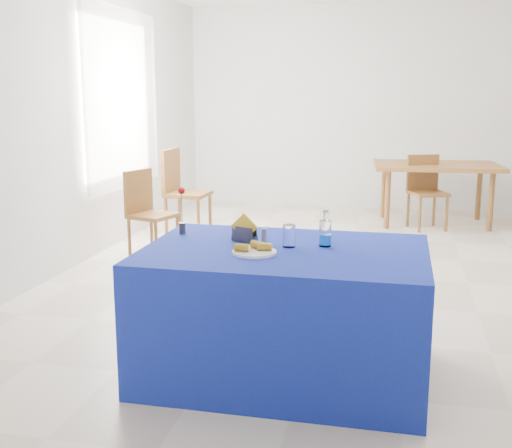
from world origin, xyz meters
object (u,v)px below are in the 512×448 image
Objects in this scene: oak_table at (436,170)px; chair_bg_left at (425,186)px; blue_table at (284,312)px; chair_win_a at (146,208)px; water_bottle at (325,234)px; plate at (254,252)px; chair_win_b at (180,187)px.

oak_table is 0.34m from chair_bg_left.
oak_table is 1.80× the size of chair_bg_left.
chair_win_a is (-1.81, 2.35, 0.13)m from blue_table.
chair_bg_left is 3.43m from chair_win_a.
water_bottle reaches higher than oak_table.
oak_table is 3.70m from chair_win_a.
blue_table is at bearing -124.51° from chair_win_a.
plate is 3.85m from chair_win_b.
chair_bg_left is (0.93, 4.42, 0.13)m from blue_table.
chair_win_a is at bearing 127.56° from blue_table.
chair_bg_left is at bearing -115.27° from oak_table.
chair_win_b is at bearing 122.05° from water_bottle.
water_bottle is at bearing 27.76° from blue_table.
chair_win_a is (-2.02, 2.24, -0.32)m from water_bottle.
chair_win_a is (-1.66, 2.50, -0.26)m from plate.
blue_table is 7.44× the size of water_bottle.
water_bottle reaches higher than chair_bg_left.
chair_win_a reaches higher than plate.
water_bottle is at bearing 35.92° from plate.
water_bottle is at bearing -144.75° from chair_win_b.
chair_win_b is (-2.01, 3.21, -0.25)m from water_bottle.
oak_table is 1.59× the size of chair_win_b.
chair_win_a is (-2.86, -2.34, -0.17)m from oak_table.
plate is 4.70m from chair_bg_left.
blue_table is (0.15, 0.15, -0.39)m from plate.
chair_bg_left reaches higher than oak_table.
blue_table is at bearing -124.64° from chair_bg_left.
oak_table is (1.05, 4.69, 0.30)m from blue_table.
chair_win_a is at bearing 132.11° from water_bottle.
chair_win_b is at bearing 115.43° from plate.
oak_table is 3.16m from chair_win_b.
chair_win_b is at bearing -154.37° from oak_table.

